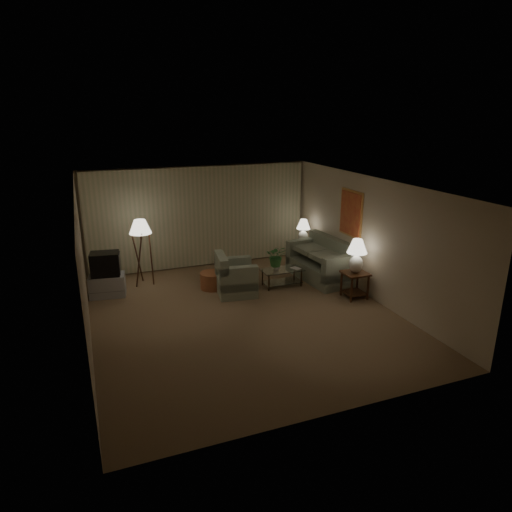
{
  "coord_description": "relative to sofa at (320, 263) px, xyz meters",
  "views": [
    {
      "loc": [
        -2.88,
        -8.16,
        4.07
      ],
      "look_at": [
        0.51,
        0.6,
        1.05
      ],
      "focal_mm": 32.0,
      "sensor_mm": 36.0,
      "label": 1
    }
  ],
  "objects": [
    {
      "name": "side_table_near",
      "position": [
        0.15,
        -1.35,
        0.0
      ],
      "size": [
        0.53,
        0.53,
        0.6
      ],
      "color": "#35190E",
      "rests_on": "ground"
    },
    {
      "name": "ground",
      "position": [
        -2.5,
        -1.33,
        -0.41
      ],
      "size": [
        7.0,
        7.0,
        0.0
      ],
      "primitive_type": "plane",
      "color": "olive",
      "rests_on": "ground"
    },
    {
      "name": "floor_lamp",
      "position": [
        -4.17,
        1.2,
        0.44
      ],
      "size": [
        0.52,
        0.52,
        1.61
      ],
      "color": "#35190E",
      "rests_on": "ground"
    },
    {
      "name": "flowers",
      "position": [
        -1.23,
        -0.1,
        0.43
      ],
      "size": [
        0.58,
        0.54,
        0.52
      ],
      "primitive_type": "imported",
      "rotation": [
        0.0,
        0.0,
        -0.38
      ],
      "color": "#367A37",
      "rests_on": "vase"
    },
    {
      "name": "sofa",
      "position": [
        0.0,
        0.0,
        0.0
      ],
      "size": [
        2.0,
        1.25,
        0.81
      ],
      "rotation": [
        0.0,
        0.0,
        -1.48
      ],
      "color": "gray",
      "rests_on": "ground"
    },
    {
      "name": "ottoman",
      "position": [
        -2.69,
        0.36,
        -0.21
      ],
      "size": [
        0.73,
        0.73,
        0.39
      ],
      "primitive_type": "cylinder",
      "rotation": [
        0.0,
        0.0,
        0.32
      ],
      "color": "#964C32",
      "rests_on": "ground"
    },
    {
      "name": "room_shell",
      "position": [
        -2.48,
        0.18,
        1.34
      ],
      "size": [
        6.04,
        7.02,
        2.72
      ],
      "color": "beige",
      "rests_on": "ground"
    },
    {
      "name": "coffee_table",
      "position": [
        -1.08,
        -0.1,
        -0.13
      ],
      "size": [
        0.99,
        0.54,
        0.41
      ],
      "color": "silver",
      "rests_on": "ground"
    },
    {
      "name": "vase",
      "position": [
        -1.23,
        -0.1,
        0.09
      ],
      "size": [
        0.2,
        0.2,
        0.16
      ],
      "primitive_type": "imported",
      "rotation": [
        0.0,
        0.0,
        0.34
      ],
      "color": "white",
      "rests_on": "coffee_table"
    },
    {
      "name": "table_lamp_far",
      "position": [
        0.15,
        1.25,
        0.57
      ],
      "size": [
        0.37,
        0.37,
        0.65
      ],
      "color": "white",
      "rests_on": "side_table_far"
    },
    {
      "name": "table_lamp_near",
      "position": [
        0.15,
        -1.35,
        0.65
      ],
      "size": [
        0.45,
        0.45,
        0.77
      ],
      "color": "white",
      "rests_on": "side_table_near"
    },
    {
      "name": "tv_cabinet",
      "position": [
        -5.05,
        0.77,
        -0.16
      ],
      "size": [
        0.93,
        0.72,
        0.5
      ],
      "primitive_type": "cube",
      "rotation": [
        0.0,
        0.0,
        -0.15
      ],
      "color": "#9A999C",
      "rests_on": "ground"
    },
    {
      "name": "side_table_far",
      "position": [
        0.15,
        1.25,
        -0.02
      ],
      "size": [
        0.45,
        0.37,
        0.6
      ],
      "color": "#35190E",
      "rests_on": "ground"
    },
    {
      "name": "book",
      "position": [
        -0.83,
        -0.2,
        0.02
      ],
      "size": [
        0.25,
        0.28,
        0.02
      ],
      "primitive_type": "imported",
      "rotation": [
        0.0,
        0.0,
        0.36
      ],
      "color": "olive",
      "rests_on": "coffee_table"
    },
    {
      "name": "armchair",
      "position": [
        -2.27,
        -0.16,
        -0.03
      ],
      "size": [
        1.12,
        1.09,
        0.76
      ],
      "rotation": [
        0.0,
        0.0,
        1.44
      ],
      "color": "gray",
      "rests_on": "ground"
    },
    {
      "name": "crt_tv",
      "position": [
        -5.05,
        0.77,
        0.36
      ],
      "size": [
        0.75,
        0.62,
        0.53
      ],
      "primitive_type": "cube",
      "rotation": [
        0.0,
        0.0,
        -0.15
      ],
      "color": "black",
      "rests_on": "tv_cabinet"
    }
  ]
}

